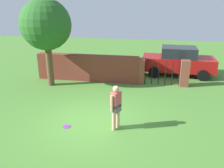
% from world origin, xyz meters
% --- Properties ---
extents(ground_plane, '(40.00, 40.00, 0.00)m').
position_xyz_m(ground_plane, '(0.00, 0.00, 0.00)').
color(ground_plane, '#4C8433').
extents(brick_wall, '(5.75, 0.50, 1.47)m').
position_xyz_m(brick_wall, '(-1.50, 4.60, 0.73)').
color(brick_wall, brown).
rests_on(brick_wall, ground).
extents(tree, '(2.54, 2.54, 4.46)m').
position_xyz_m(tree, '(-3.23, 3.49, 3.15)').
color(tree, brown).
rests_on(tree, ground).
extents(person, '(0.36, 0.49, 1.62)m').
position_xyz_m(person, '(0.94, -0.36, 0.90)').
color(person, tan).
rests_on(person, ground).
extents(fence_gate, '(2.76, 0.44, 1.40)m').
position_xyz_m(fence_gate, '(2.63, 4.60, 0.70)').
color(fence_gate, brown).
rests_on(fence_gate, ground).
extents(car, '(4.25, 2.02, 1.72)m').
position_xyz_m(car, '(3.60, 6.57, 0.86)').
color(car, '#A51111').
rests_on(car, ground).
extents(frisbee_purple, '(0.27, 0.27, 0.02)m').
position_xyz_m(frisbee_purple, '(-0.83, -0.57, 0.01)').
color(frisbee_purple, purple).
rests_on(frisbee_purple, ground).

